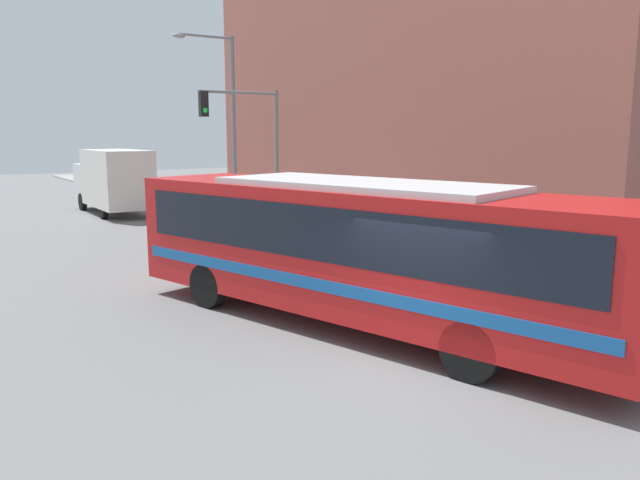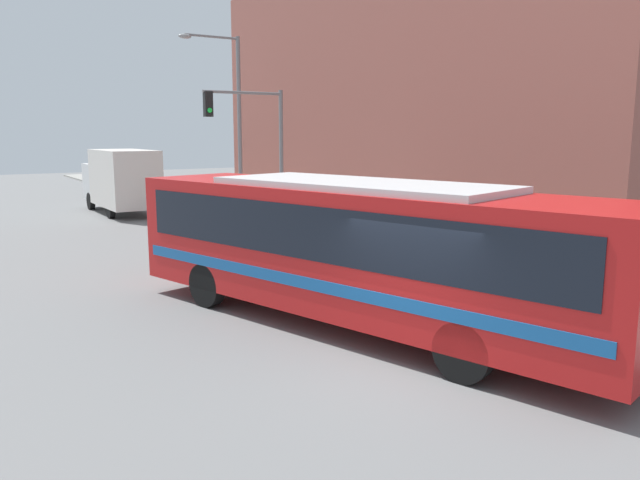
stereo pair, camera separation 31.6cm
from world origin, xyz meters
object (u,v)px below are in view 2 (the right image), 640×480
(delivery_truck, at_px, (121,179))
(fire_hydrant, at_px, (420,258))
(pedestrian_near_corner, at_px, (302,209))
(pedestrian_mid_block, at_px, (412,229))
(traffic_light_pole, at_px, (256,136))
(parking_meter, at_px, (353,226))
(city_bus, at_px, (357,243))
(street_lamp, at_px, (232,113))

(delivery_truck, bearing_deg, fire_hydrant, -79.39)
(pedestrian_near_corner, relative_size, pedestrian_mid_block, 1.00)
(traffic_light_pole, height_order, parking_meter, traffic_light_pole)
(delivery_truck, relative_size, parking_meter, 5.54)
(city_bus, height_order, parking_meter, city_bus)
(city_bus, xyz_separation_m, delivery_truck, (0.95, 21.52, -0.04))
(traffic_light_pole, bearing_deg, delivery_truck, 103.99)
(street_lamp, bearing_deg, parking_meter, -89.42)
(fire_hydrant, height_order, traffic_light_pole, traffic_light_pole)
(delivery_truck, relative_size, street_lamp, 0.87)
(delivery_truck, height_order, traffic_light_pole, traffic_light_pole)
(traffic_light_pole, xyz_separation_m, parking_meter, (0.95, -5.06, -2.91))
(parking_meter, bearing_deg, city_bus, -124.73)
(city_bus, bearing_deg, street_lamp, 58.96)
(fire_hydrant, relative_size, pedestrian_near_corner, 0.40)
(traffic_light_pole, bearing_deg, city_bus, -106.86)
(city_bus, relative_size, traffic_light_pole, 2.12)
(fire_hydrant, bearing_deg, delivery_truck, 100.61)
(fire_hydrant, distance_m, parking_meter, 3.38)
(traffic_light_pole, relative_size, pedestrian_near_corner, 3.13)
(pedestrian_mid_block, bearing_deg, traffic_light_pole, 106.22)
(fire_hydrant, bearing_deg, traffic_light_pole, 96.44)
(street_lamp, bearing_deg, city_bus, -105.67)
(pedestrian_near_corner, bearing_deg, street_lamp, 101.20)
(street_lamp, height_order, pedestrian_near_corner, street_lamp)
(delivery_truck, bearing_deg, street_lamp, -61.15)
(parking_meter, distance_m, street_lamp, 9.83)
(pedestrian_near_corner, bearing_deg, pedestrian_mid_block, -87.76)
(delivery_truck, xyz_separation_m, traffic_light_pole, (2.52, -10.10, 2.17))
(city_bus, xyz_separation_m, parking_meter, (4.41, 6.36, -0.79))
(city_bus, bearing_deg, parking_meter, 39.90)
(city_bus, height_order, pedestrian_mid_block, city_bus)
(fire_hydrant, height_order, pedestrian_mid_block, pedestrian_mid_block)
(street_lamp, xyz_separation_m, pedestrian_mid_block, (1.13, -10.80, -3.81))
(traffic_light_pole, relative_size, pedestrian_mid_block, 3.12)
(traffic_light_pole, distance_m, pedestrian_mid_block, 7.66)
(delivery_truck, relative_size, pedestrian_mid_block, 3.95)
(pedestrian_near_corner, bearing_deg, parking_meter, -99.70)
(delivery_truck, bearing_deg, traffic_light_pole, -76.01)
(parking_meter, xyz_separation_m, street_lamp, (-0.09, 9.04, 3.86))
(pedestrian_near_corner, bearing_deg, city_bus, -115.36)
(pedestrian_near_corner, height_order, pedestrian_mid_block, pedestrian_mid_block)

